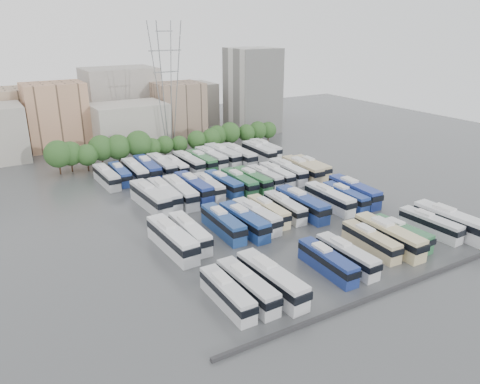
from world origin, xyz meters
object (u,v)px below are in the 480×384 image
bus_r2_s13 (311,167)px  bus_r3_s13 (265,149)px  bus_r0_s5 (327,261)px  bus_r0_s9 (389,236)px  bus_r1_s3 (223,223)px  bus_r3_s6 (189,162)px  bus_r3_s2 (135,171)px  bus_r3_s8 (211,158)px  bus_r3_s1 (120,174)px  bus_r1_s6 (268,211)px  bus_r3_s12 (259,151)px  bus_r0_s12 (430,224)px  bus_r1_s1 (190,232)px  bus_r2_s4 (194,187)px  bus_r3_s0 (107,177)px  bus_r0_s2 (271,279)px  bus_r0_s10 (401,233)px  bus_r3_s5 (176,166)px  bus_r3_s7 (201,161)px  bus_r2_s8 (252,179)px  bus_r1_s11 (345,196)px  bus_r0_s13 (451,222)px  bus_r1_s4 (244,221)px  bus_r2_s3 (180,192)px  bus_r1_s7 (285,207)px  bus_r3_s9 (223,155)px  bus_r3_s10 (238,155)px  bus_r2_s7 (239,182)px  bus_r3_s4 (162,166)px  bus_r0_s6 (347,255)px  bus_r2_s2 (164,194)px  bus_r2_s11 (288,171)px  bus_r0_s0 (227,293)px  bus_r1_s5 (256,216)px  electricity_pylon (167,81)px  bus_r2_s12 (302,169)px  bus_r0_s8 (371,241)px  bus_r1_s12 (354,191)px  bus_r2_s9 (265,177)px  bus_r3_s3 (147,168)px  bus_r1_s8 (302,204)px  bus_r1_s0 (172,239)px

bus_r2_s13 → bus_r3_s13: size_ratio=0.97×
bus_r0_s5 → bus_r0_s9: size_ratio=0.86×
bus_r1_s3 → bus_r3_s6: bus_r3_s6 is taller
bus_r2_s13 → bus_r3_s2: bearing=156.1°
bus_r3_s8 → bus_r3_s1: bearing=179.8°
bus_r1_s3 → bus_r1_s6: size_ratio=1.10×
bus_r2_s13 → bus_r3_s12: 17.64m
bus_r0_s12 → bus_r1_s1: 40.19m
bus_r2_s4 → bus_r3_s0: (-13.31, 16.11, -0.15)m
bus_r0_s2 → bus_r0_s10: size_ratio=1.17×
bus_r3_s5 → bus_r3_s7: size_ratio=0.89×
bus_r2_s8 → bus_r0_s5: bearing=-107.1°
bus_r1_s11 → bus_r3_s0: bus_r3_s0 is taller
bus_r0_s5 → bus_r0_s12: (23.31, 1.07, 0.01)m
bus_r0_s13 → bus_r1_s4: bearing=146.7°
bus_r3_s5 → bus_r2_s3: bearing=-109.8°
bus_r1_s7 → bus_r0_s9: bearing=-68.1°
bus_r3_s9 → bus_r2_s13: bearing=-56.7°
bus_r3_s10 → bus_r3_s13: bearing=12.3°
bus_r2_s7 → bus_r3_s4: size_ratio=0.93×
bus_r0_s10 → bus_r0_s6: bearing=-176.6°
bus_r2_s2 → bus_r3_s5: bus_r2_s2 is taller
bus_r1_s6 → bus_r2_s11: bus_r2_s11 is taller
bus_r0_s9 → bus_r2_s4: bus_r2_s4 is taller
bus_r0_s0 → bus_r0_s10: bus_r0_s0 is taller
bus_r2_s4 → bus_r3_s2: 17.96m
bus_r1_s1 → bus_r2_s11: size_ratio=0.98×
bus_r1_s5 → bus_r3_s6: (3.45, 35.58, 0.06)m
electricity_pylon → bus_r0_s12: bearing=-77.5°
bus_r3_s9 → bus_r1_s5: bearing=-112.5°
bus_r0_s13 → bus_r2_s12: bus_r0_s13 is taller
bus_r0_s8 → bus_r1_s12: bus_r1_s12 is taller
bus_r3_s9 → bus_r2_s9: bearing=-92.3°
bus_r0_s10 → bus_r2_s8: bearing=98.1°
bus_r3_s12 → bus_r0_s12: bearing=-89.5°
bus_r3_s4 → bus_r3_s8: 13.22m
bus_r1_s5 → bus_r3_s3: 36.70m
bus_r0_s8 → bus_r2_s11: (9.77, 35.16, 0.18)m
bus_r0_s2 → bus_r2_s12: bearing=45.1°
bus_r2_s13 → bus_r0_s12: bearing=-93.5°
bus_r0_s9 → bus_r2_s7: size_ratio=1.08×
bus_r1_s6 → bus_r2_s12: size_ratio=0.85×
bus_r0_s2 → bus_r1_s6: size_ratio=1.15×
bus_r2_s12 → bus_r3_s3: bearing=150.5°
bus_r0_s9 → bus_r3_s7: size_ratio=1.07×
bus_r3_s4 → bus_r3_s12: size_ratio=1.01×
bus_r0_s2 → bus_r1_s8: 27.68m
bus_r3_s0 → bus_r3_s9: size_ratio=0.88×
bus_r2_s9 → bus_r1_s7: bearing=-112.0°
bus_r1_s0 → bus_r3_s6: size_ratio=1.09×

